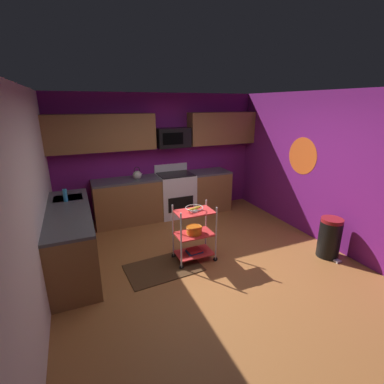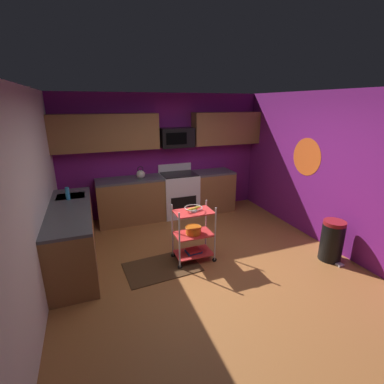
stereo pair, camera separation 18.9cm
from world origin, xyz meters
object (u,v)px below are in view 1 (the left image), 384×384
object	(u,v)px
fruit_bowl	(194,208)
oven_range	(176,194)
mixing_bowl_large	(194,230)
trash_can	(330,238)
microwave	(173,138)
dish_soap_bottle	(65,195)
kettle	(137,175)
book_stack	(194,251)
rolling_cart	(194,234)

from	to	relation	value
fruit_bowl	oven_range	bearing A→B (deg)	78.63
oven_range	mixing_bowl_large	size ratio (longest dim) A/B	4.37
trash_can	oven_range	bearing A→B (deg)	122.01
microwave	dish_soap_bottle	world-z (taller)	microwave
kettle	dish_soap_bottle	xyz separation A→B (m)	(-1.34, -0.93, 0.02)
dish_soap_bottle	oven_range	bearing A→B (deg)	23.31
oven_range	microwave	world-z (taller)	microwave
book_stack	trash_can	distance (m)	2.19
oven_range	rolling_cart	xyz separation A→B (m)	(-0.38, -1.91, -0.03)
mixing_bowl_large	book_stack	xyz separation A→B (m)	(0.00, 0.00, -0.37)
microwave	book_stack	bearing A→B (deg)	-100.78
microwave	dish_soap_bottle	size ratio (longest dim) A/B	3.50
oven_range	dish_soap_bottle	world-z (taller)	dish_soap_bottle
book_stack	dish_soap_bottle	xyz separation A→B (m)	(-1.78, 0.98, 0.87)
mixing_bowl_large	book_stack	bearing A→B (deg)	0.00
oven_range	book_stack	bearing A→B (deg)	-101.37
oven_range	kettle	bearing A→B (deg)	-179.73
oven_range	mixing_bowl_large	distance (m)	1.95
rolling_cart	oven_range	bearing A→B (deg)	78.63
rolling_cart	book_stack	distance (m)	0.30
microwave	trash_can	bearing A→B (deg)	-58.97
kettle	microwave	bearing A→B (deg)	7.53
fruit_bowl	dish_soap_bottle	world-z (taller)	dish_soap_bottle
trash_can	fruit_bowl	bearing A→B (deg)	159.77
oven_range	microwave	size ratio (longest dim) A/B	1.57
fruit_bowl	rolling_cart	bearing A→B (deg)	180.00
book_stack	rolling_cart	bearing A→B (deg)	0.00
oven_range	fruit_bowl	bearing A→B (deg)	-101.37
oven_range	trash_can	xyz separation A→B (m)	(1.67, -2.66, -0.15)
fruit_bowl	trash_can	size ratio (longest dim) A/B	0.41
kettle	rolling_cart	bearing A→B (deg)	-77.05
fruit_bowl	trash_can	xyz separation A→B (m)	(2.05, -0.76, -0.55)
rolling_cart	dish_soap_bottle	world-z (taller)	dish_soap_bottle
microwave	trash_can	size ratio (longest dim) A/B	1.06
fruit_bowl	dish_soap_bottle	distance (m)	2.03
oven_range	fruit_bowl	xyz separation A→B (m)	(-0.38, -1.91, 0.40)
rolling_cart	mixing_bowl_large	xyz separation A→B (m)	(-0.00, -0.00, 0.07)
book_stack	kettle	bearing A→B (deg)	102.95
oven_range	microwave	xyz separation A→B (m)	(-0.00, 0.10, 1.22)
mixing_bowl_large	microwave	bearing A→B (deg)	79.18
book_stack	trash_can	size ratio (longest dim) A/B	0.37
fruit_bowl	book_stack	distance (m)	0.72
kettle	trash_can	size ratio (longest dim) A/B	0.40
oven_range	fruit_bowl	size ratio (longest dim) A/B	4.04
mixing_bowl_large	dish_soap_bottle	xyz separation A→B (m)	(-1.78, 0.98, 0.50)
rolling_cart	trash_can	bearing A→B (deg)	-20.23
rolling_cart	book_stack	world-z (taller)	rolling_cart
kettle	trash_can	bearing A→B (deg)	-46.93
dish_soap_bottle	mixing_bowl_large	bearing A→B (deg)	-28.83
rolling_cart	book_stack	size ratio (longest dim) A/B	3.73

